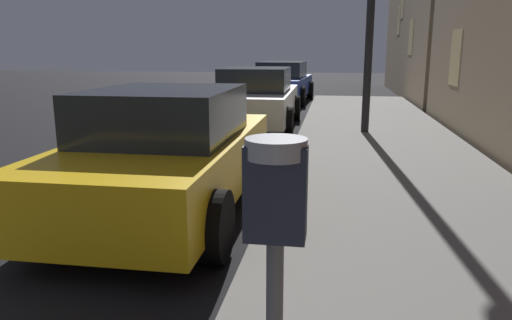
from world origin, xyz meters
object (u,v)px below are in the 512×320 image
car_yellow_cab (167,153)px  car_blue (282,82)px  parking_meter (275,248)px  car_white (256,98)px

car_yellow_cab → car_blue: 12.35m
parking_meter → car_white: size_ratio=0.34×
parking_meter → car_blue: (-1.69, 16.10, -0.53)m
car_yellow_cab → car_white: same height
parking_meter → car_blue: parking_meter is taller
car_white → car_blue: 5.96m
parking_meter → car_yellow_cab: 4.15m
car_yellow_cab → car_white: (0.00, 6.39, -0.00)m
car_white → parking_meter: bearing=-80.5°
parking_meter → car_white: parking_meter is taller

